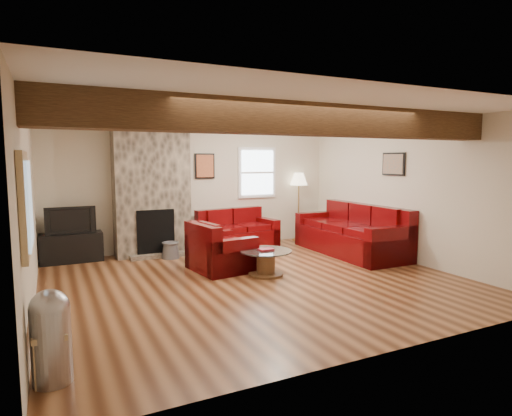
# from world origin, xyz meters

# --- Properties ---
(room) EXTENTS (8.00, 8.00, 8.00)m
(room) POSITION_xyz_m (0.00, 0.00, 1.25)
(room) COLOR #502A15
(room) RESTS_ON ground
(floor) EXTENTS (6.00, 6.00, 0.00)m
(floor) POSITION_xyz_m (0.00, 0.00, 0.00)
(floor) COLOR #502A15
(floor) RESTS_ON ground
(oak_beam) EXTENTS (6.00, 0.36, 0.38)m
(oak_beam) POSITION_xyz_m (0.00, -1.25, 2.31)
(oak_beam) COLOR #301D0E
(oak_beam) RESTS_ON room
(chimney_breast) EXTENTS (1.40, 0.67, 2.50)m
(chimney_breast) POSITION_xyz_m (-1.00, 2.49, 1.22)
(chimney_breast) COLOR #3C362F
(chimney_breast) RESTS_ON floor
(back_window) EXTENTS (0.90, 0.08, 1.10)m
(back_window) POSITION_xyz_m (1.35, 2.71, 1.55)
(back_window) COLOR white
(back_window) RESTS_ON room
(hatch_window) EXTENTS (0.08, 1.00, 0.90)m
(hatch_window) POSITION_xyz_m (-2.96, -1.50, 1.45)
(hatch_window) COLOR tan
(hatch_window) RESTS_ON room
(ceiling_dome) EXTENTS (0.40, 0.40, 0.18)m
(ceiling_dome) POSITION_xyz_m (0.90, 0.90, 2.44)
(ceiling_dome) COLOR white
(ceiling_dome) RESTS_ON room
(artwork_back) EXTENTS (0.42, 0.06, 0.52)m
(artwork_back) POSITION_xyz_m (0.15, 2.71, 1.70)
(artwork_back) COLOR black
(artwork_back) RESTS_ON room
(artwork_right) EXTENTS (0.06, 0.55, 0.42)m
(artwork_right) POSITION_xyz_m (2.96, 0.30, 1.75)
(artwork_right) COLOR black
(artwork_right) RESTS_ON room
(sofa_three) EXTENTS (1.06, 2.47, 0.95)m
(sofa_three) POSITION_xyz_m (2.48, 0.90, 0.48)
(sofa_three) COLOR #430407
(sofa_three) RESTS_ON floor
(loveseat) EXTENTS (1.64, 1.08, 0.81)m
(loveseat) POSITION_xyz_m (0.67, 2.23, 0.41)
(loveseat) COLOR #430407
(loveseat) RESTS_ON floor
(armchair_red) EXTENTS (1.00, 1.10, 0.80)m
(armchair_red) POSITION_xyz_m (-0.24, 0.82, 0.40)
(armchair_red) COLOR #430407
(armchair_red) RESTS_ON floor
(coffee_table) EXTENTS (0.83, 0.83, 0.43)m
(coffee_table) POSITION_xyz_m (0.27, 0.20, 0.20)
(coffee_table) COLOR #493017
(coffee_table) RESTS_ON floor
(tv_cabinet) EXTENTS (1.05, 0.42, 0.52)m
(tv_cabinet) POSITION_xyz_m (-2.45, 2.53, 0.26)
(tv_cabinet) COLOR black
(tv_cabinet) RESTS_ON floor
(television) EXTENTS (0.84, 0.11, 0.48)m
(television) POSITION_xyz_m (-2.45, 2.53, 0.76)
(television) COLOR black
(television) RESTS_ON tv_cabinet
(floor_lamp) EXTENTS (0.39, 0.39, 1.54)m
(floor_lamp) POSITION_xyz_m (2.32, 2.55, 1.31)
(floor_lamp) COLOR tan
(floor_lamp) RESTS_ON floor
(pine_bench) EXTENTS (0.27, 1.14, 0.43)m
(pine_bench) POSITION_xyz_m (-2.83, -1.51, 0.21)
(pine_bench) COLOR tan
(pine_bench) RESTS_ON floor
(pedal_bin) EXTENTS (0.39, 0.39, 0.79)m
(pedal_bin) POSITION_xyz_m (-2.82, -1.96, 0.39)
(pedal_bin) COLOR #9F9EA3
(pedal_bin) RESTS_ON floor
(coal_bucket) EXTENTS (0.33, 0.33, 0.31)m
(coal_bucket) POSITION_xyz_m (-0.78, 2.04, 0.16)
(coal_bucket) COLOR slate
(coal_bucket) RESTS_ON floor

